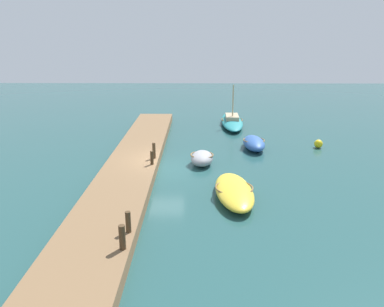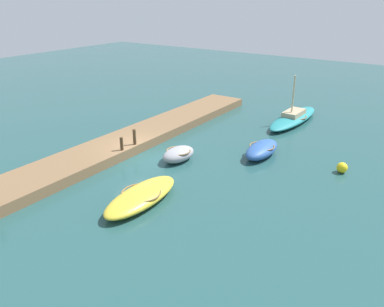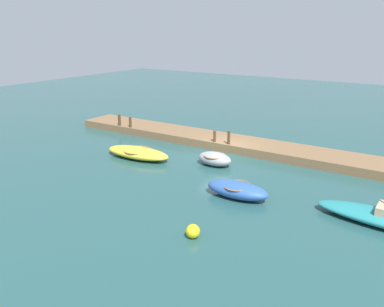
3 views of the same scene
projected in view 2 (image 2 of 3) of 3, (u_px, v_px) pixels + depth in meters
name	position (u px, v px, depth m)	size (l,w,h in m)	color
ground_plane	(140.00, 156.00, 23.18)	(84.00, 84.00, 0.00)	#234C4C
dock_platform	(118.00, 145.00, 23.99)	(26.96, 2.97, 0.57)	brown
motorboat_yellow	(141.00, 196.00, 17.88)	(4.72, 2.00, 0.69)	gold
dinghy_grey	(178.00, 154.00, 22.37)	(2.32, 1.50, 0.81)	#939399
rowboat_blue	(262.00, 149.00, 23.03)	(3.28, 1.52, 0.82)	#2D569E
sailboat_teal	(294.00, 118.00, 29.10)	(7.30, 2.03, 3.58)	teal
mooring_post_west	(134.00, 137.00, 23.19)	(0.19, 0.19, 0.95)	#47331E
mooring_post_mid_west	(122.00, 144.00, 22.39)	(0.18, 0.18, 0.78)	#47331E
marker_buoy	(342.00, 168.00, 20.93)	(0.58, 0.58, 0.58)	yellow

